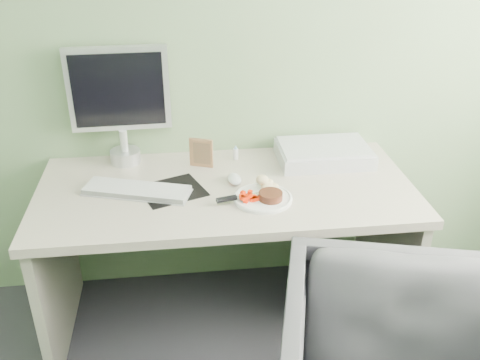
{
  "coord_description": "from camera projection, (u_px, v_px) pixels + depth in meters",
  "views": [
    {
      "loc": [
        -0.18,
        -0.37,
        1.82
      ],
      "look_at": [
        0.05,
        1.5,
        0.82
      ],
      "focal_mm": 40.0,
      "sensor_mm": 36.0,
      "label": 1
    }
  ],
  "objects": [
    {
      "name": "wall_back",
      "position": [
        216.0,
        20.0,
        2.32
      ],
      "size": [
        3.5,
        0.0,
        3.5
      ],
      "primitive_type": "plane",
      "rotation": [
        1.57,
        0.0,
        0.0
      ],
      "color": "gray",
      "rests_on": "floor"
    },
    {
      "name": "desk",
      "position": [
        226.0,
        223.0,
        2.36
      ],
      "size": [
        1.6,
        0.75,
        0.73
      ],
      "color": "beige",
      "rests_on": "floor"
    },
    {
      "name": "plate",
      "position": [
        263.0,
        198.0,
        2.17
      ],
      "size": [
        0.24,
        0.24,
        0.01
      ],
      "primitive_type": "cylinder",
      "color": "white",
      "rests_on": "desk"
    },
    {
      "name": "steak",
      "position": [
        271.0,
        196.0,
        2.15
      ],
      "size": [
        0.11,
        0.11,
        0.03
      ],
      "primitive_type": "cylinder",
      "rotation": [
        0.0,
        0.0,
        -0.2
      ],
      "color": "black",
      "rests_on": "plate"
    },
    {
      "name": "potato_pile",
      "position": [
        268.0,
        184.0,
        2.21
      ],
      "size": [
        0.12,
        0.1,
        0.05
      ],
      "primitive_type": "ellipsoid",
      "rotation": [
        0.0,
        0.0,
        -0.36
      ],
      "color": "tan",
      "rests_on": "plate"
    },
    {
      "name": "carrot_heap",
      "position": [
        249.0,
        195.0,
        2.14
      ],
      "size": [
        0.07,
        0.06,
        0.04
      ],
      "primitive_type": "cube",
      "rotation": [
        0.0,
        0.0,
        0.06
      ],
      "color": "#FC2705",
      "rests_on": "plate"
    },
    {
      "name": "steak_knife",
      "position": [
        235.0,
        198.0,
        2.14
      ],
      "size": [
        0.22,
        0.07,
        0.02
      ],
      "rotation": [
        0.0,
        0.0,
        0.23
      ],
      "color": "silver",
      "rests_on": "plate"
    },
    {
      "name": "mousepad",
      "position": [
        172.0,
        191.0,
        2.24
      ],
      "size": [
        0.31,
        0.3,
        0.0
      ],
      "primitive_type": "cube",
      "rotation": [
        0.0,
        0.0,
        0.37
      ],
      "color": "black",
      "rests_on": "desk"
    },
    {
      "name": "keyboard",
      "position": [
        137.0,
        190.0,
        2.22
      ],
      "size": [
        0.46,
        0.26,
        0.02
      ],
      "primitive_type": "cube",
      "rotation": [
        0.0,
        0.0,
        -0.31
      ],
      "color": "white",
      "rests_on": "desk"
    },
    {
      "name": "computer_mouse",
      "position": [
        235.0,
        179.0,
        2.3
      ],
      "size": [
        0.07,
        0.11,
        0.04
      ],
      "primitive_type": "ellipsoid",
      "rotation": [
        0.0,
        0.0,
        0.14
      ],
      "color": "white",
      "rests_on": "desk"
    },
    {
      "name": "photo_frame",
      "position": [
        201.0,
        153.0,
        2.42
      ],
      "size": [
        0.11,
        0.05,
        0.14
      ],
      "primitive_type": "cube",
      "rotation": [
        0.0,
        0.0,
        -0.36
      ],
      "color": "#8B5F41",
      "rests_on": "desk"
    },
    {
      "name": "eyedrop_bottle",
      "position": [
        236.0,
        153.0,
        2.5
      ],
      "size": [
        0.02,
        0.02,
        0.07
      ],
      "color": "white",
      "rests_on": "desk"
    },
    {
      "name": "scanner",
      "position": [
        324.0,
        154.0,
        2.49
      ],
      "size": [
        0.42,
        0.28,
        0.07
      ],
      "primitive_type": "cube",
      "rotation": [
        0.0,
        0.0,
        0.0
      ],
      "color": "silver",
      "rests_on": "desk"
    },
    {
      "name": "monitor",
      "position": [
        120.0,
        99.0,
        2.37
      ],
      "size": [
        0.45,
        0.14,
        0.53
      ],
      "rotation": [
        0.0,
        0.0,
        0.03
      ],
      "color": "silver",
      "rests_on": "desk"
    }
  ]
}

